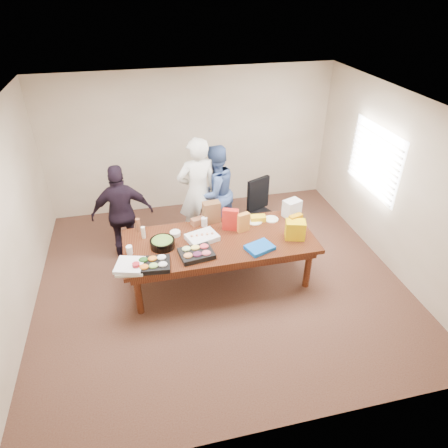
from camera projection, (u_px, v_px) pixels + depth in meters
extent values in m
cube|color=#47301E|center=(220.00, 279.00, 6.23)|extent=(5.50, 5.00, 0.02)
cube|color=white|center=(219.00, 106.00, 4.77)|extent=(5.50, 5.00, 0.02)
cube|color=beige|center=(191.00, 141.00, 7.55)|extent=(5.50, 0.04, 2.70)
cube|color=beige|center=(281.00, 342.00, 3.44)|extent=(5.50, 0.04, 2.70)
cube|color=beige|center=(7.00, 229.00, 4.97)|extent=(0.04, 5.00, 2.70)
cube|color=beige|center=(395.00, 184.00, 6.02)|extent=(0.04, 5.00, 2.70)
cube|color=white|center=(374.00, 160.00, 6.43)|extent=(0.03, 1.40, 1.10)
cube|color=beige|center=(372.00, 160.00, 6.42)|extent=(0.04, 1.36, 1.00)
cube|color=#4C1C0F|center=(220.00, 260.00, 6.02)|extent=(2.80, 1.20, 0.75)
cube|color=black|center=(261.00, 214.00, 6.86)|extent=(0.72, 0.72, 1.07)
imported|color=silver|center=(198.00, 192.00, 6.64)|extent=(0.76, 0.56, 1.92)
imported|color=#3F5891|center=(215.00, 193.00, 6.85)|extent=(1.04, 0.97, 1.71)
imported|color=black|center=(122.00, 213.00, 6.31)|extent=(0.98, 0.42, 1.65)
cube|color=black|center=(153.00, 265.00, 5.26)|extent=(0.48, 0.39, 0.07)
cube|color=black|center=(196.00, 254.00, 5.47)|extent=(0.50, 0.42, 0.07)
cube|color=white|center=(202.00, 237.00, 5.80)|extent=(0.52, 0.44, 0.08)
cylinder|color=black|center=(162.00, 243.00, 5.64)|extent=(0.42, 0.42, 0.12)
cube|color=blue|center=(260.00, 248.00, 5.60)|extent=(0.44, 0.39, 0.06)
cube|color=red|center=(230.00, 220.00, 5.96)|extent=(0.26, 0.18, 0.35)
cube|color=#D28B05|center=(295.00, 224.00, 5.89)|extent=(0.22, 0.15, 0.31)
cube|color=#CB7D30|center=(243.00, 222.00, 5.94)|extent=(0.21, 0.13, 0.30)
cylinder|color=silver|center=(204.00, 222.00, 6.10)|extent=(0.12, 0.12, 0.15)
cylinder|color=yellow|center=(228.00, 216.00, 6.21)|extent=(0.06, 0.06, 0.18)
cylinder|color=brown|center=(138.00, 225.00, 5.96)|extent=(0.09, 0.09, 0.22)
cylinder|color=beige|center=(143.00, 232.00, 5.81)|extent=(0.07, 0.07, 0.19)
cube|color=yellow|center=(258.00, 218.00, 6.25)|extent=(0.25, 0.17, 0.08)
cube|color=brown|center=(200.00, 221.00, 6.17)|extent=(0.29, 0.20, 0.11)
cube|color=brown|center=(212.00, 212.00, 6.15)|extent=(0.28, 0.18, 0.35)
cylinder|color=#AC1D27|center=(136.00, 267.00, 5.17)|extent=(0.11, 0.11, 0.13)
cylinder|color=white|center=(129.00, 250.00, 5.50)|extent=(0.10, 0.10, 0.12)
cylinder|color=silver|center=(129.00, 249.00, 5.52)|extent=(0.10, 0.10, 0.11)
cube|color=silver|center=(131.00, 268.00, 5.24)|extent=(0.41, 0.41, 0.04)
cube|color=white|center=(130.00, 265.00, 5.21)|extent=(0.44, 0.44, 0.04)
cylinder|color=silver|center=(254.00, 221.00, 6.24)|extent=(0.31, 0.31, 0.01)
cylinder|color=white|center=(271.00, 219.00, 6.29)|extent=(0.27, 0.27, 0.01)
cylinder|color=silver|center=(242.00, 224.00, 6.12)|extent=(0.18, 0.18, 0.06)
cylinder|color=silver|center=(175.00, 233.00, 5.90)|extent=(0.19, 0.19, 0.06)
cube|color=silver|center=(292.00, 208.00, 6.31)|extent=(0.31, 0.27, 0.28)
cube|color=#EEC005|center=(295.00, 230.00, 5.79)|extent=(0.33, 0.27, 0.28)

